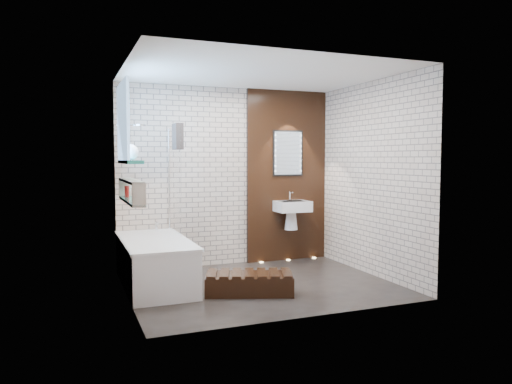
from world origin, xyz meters
name	(u,v)px	position (x,y,z in m)	size (l,w,h in m)	color
ground	(260,285)	(0.00, 0.00, 0.00)	(3.20, 3.20, 0.00)	black
room_shell	(260,181)	(0.00, 0.00, 1.30)	(3.24, 3.20, 2.60)	#B5A090
walnut_panel	(287,176)	(0.95, 1.27, 1.30)	(1.30, 0.06, 2.60)	black
clerestory_window	(124,130)	(-1.57, 0.35, 1.90)	(0.18, 1.00, 0.94)	#7FADE0
display_niche	(131,191)	(-1.53, 0.15, 1.20)	(0.14, 1.30, 0.26)	#248475
bathtub	(155,262)	(-1.22, 0.45, 0.29)	(0.79, 1.74, 0.70)	white
bath_screen	(175,180)	(-0.87, 0.89, 1.28)	(0.01, 0.78, 1.40)	white
towel	(178,137)	(-0.87, 0.68, 1.85)	(0.10, 0.26, 0.33)	black
shower_head	(140,125)	(-1.30, 0.95, 2.00)	(0.18, 0.18, 0.02)	silver
washbasin	(292,210)	(0.95, 1.07, 0.79)	(0.50, 0.36, 0.58)	white
led_mirror	(288,153)	(0.95, 1.23, 1.65)	(0.50, 0.02, 0.70)	black
walnut_step	(249,284)	(-0.26, -0.30, 0.11)	(1.01, 0.45, 0.22)	black
niche_bottles	(132,195)	(-1.53, 0.04, 1.16)	(0.06, 0.98, 0.14)	#A45A19
sill_vases	(131,152)	(-1.50, 0.38, 1.64)	(0.19, 0.19, 0.19)	white
floor_uplights	(288,260)	(0.95, 1.20, 0.01)	(0.96, 0.06, 0.01)	#FFD899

